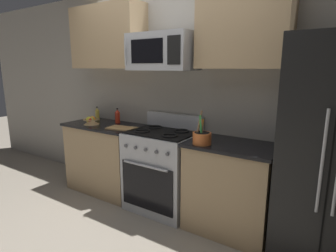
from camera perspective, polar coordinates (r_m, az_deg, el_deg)
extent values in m
plane|color=gray|center=(2.95, -9.09, -21.57)|extent=(16.00, 16.00, 0.00)
cube|color=#9E998E|center=(3.30, 2.23, 6.35)|extent=(8.00, 0.10, 2.60)
cube|color=tan|center=(3.77, -12.83, -6.62)|extent=(1.00, 0.54, 0.88)
cube|color=black|center=(3.65, -13.16, 0.16)|extent=(1.04, 0.58, 0.03)
cube|color=#B2B5BA|center=(3.21, -1.26, -9.40)|extent=(0.76, 0.58, 0.91)
cube|color=black|center=(3.02, -4.48, -12.69)|extent=(0.67, 0.01, 0.51)
cylinder|color=#B2B5BA|center=(2.91, -4.88, -8.30)|extent=(0.57, 0.02, 0.02)
cube|color=black|center=(3.07, -1.30, -1.33)|extent=(0.73, 0.52, 0.02)
cube|color=#B2B5BA|center=(3.26, 1.28, 0.96)|extent=(0.76, 0.06, 0.18)
torus|color=black|center=(3.07, -5.39, -1.04)|extent=(0.17, 0.17, 0.02)
torus|color=black|center=(2.87, 0.33, -1.95)|extent=(0.17, 0.17, 0.02)
torus|color=black|center=(3.26, -2.73, -0.23)|extent=(0.17, 0.17, 0.02)
torus|color=black|center=(3.07, 2.80, -1.02)|extent=(0.17, 0.17, 0.02)
cylinder|color=#4C4C51|center=(3.03, -8.82, -4.09)|extent=(0.04, 0.02, 0.04)
cylinder|color=#4C4C51|center=(2.95, -6.83, -4.51)|extent=(0.04, 0.02, 0.04)
cylinder|color=#4C4C51|center=(2.86, -4.72, -4.96)|extent=(0.04, 0.02, 0.04)
cylinder|color=#4C4C51|center=(2.79, -2.48, -5.42)|extent=(0.04, 0.02, 0.04)
cylinder|color=#4C4C51|center=(2.71, -0.12, -5.90)|extent=(0.04, 0.02, 0.04)
cube|color=tan|center=(2.87, 12.76, -12.74)|extent=(0.82, 0.54, 0.88)
cube|color=black|center=(2.71, 13.21, -3.96)|extent=(0.86, 0.58, 0.03)
cube|color=black|center=(2.54, 31.08, -5.44)|extent=(0.76, 0.65, 1.88)
cube|color=black|center=(2.23, 30.69, -7.71)|extent=(0.01, 0.01, 1.79)
cylinder|color=#B2B5BA|center=(2.19, 29.48, -6.60)|extent=(0.02, 0.02, 0.75)
cube|color=#B2B5BA|center=(3.01, -1.05, 15.19)|extent=(0.73, 0.40, 0.39)
cube|color=black|center=(2.89, -4.52, 15.29)|extent=(0.40, 0.01, 0.24)
cube|color=black|center=(2.70, 1.21, 15.55)|extent=(0.15, 0.01, 0.27)
cylinder|color=#B2B5BA|center=(3.03, -8.91, 15.03)|extent=(0.02, 0.02, 0.27)
cube|color=tan|center=(3.70, -12.43, 17.54)|extent=(1.03, 0.34, 0.76)
cube|color=tan|center=(2.77, 15.53, 19.35)|extent=(0.85, 0.34, 0.76)
cylinder|color=#D1662D|center=(2.64, 7.09, -2.57)|extent=(0.18, 0.18, 0.11)
cylinder|color=black|center=(2.63, 7.09, -2.38)|extent=(0.15, 0.15, 0.10)
cylinder|color=green|center=(2.60, 6.90, -0.58)|extent=(0.05, 0.03, 0.26)
cylinder|color=orange|center=(2.62, 7.10, -0.94)|extent=(0.03, 0.03, 0.22)
cylinder|color=olive|center=(2.61, 7.17, -0.94)|extent=(0.03, 0.03, 0.22)
cylinder|color=olive|center=(2.64, 6.43, 0.03)|extent=(0.04, 0.09, 0.30)
cone|color=tan|center=(3.67, -15.69, 0.84)|extent=(0.20, 0.20, 0.06)
torus|color=tan|center=(3.67, -15.72, 1.33)|extent=(0.20, 0.20, 0.01)
sphere|color=red|center=(3.66, -16.05, 1.22)|extent=(0.07, 0.07, 0.07)
sphere|color=orange|center=(3.69, -15.50, 1.37)|extent=(0.08, 0.08, 0.08)
sphere|color=yellow|center=(3.67, -16.17, 1.27)|extent=(0.08, 0.08, 0.08)
sphere|color=#9EB74C|center=(3.68, -15.65, 1.29)|extent=(0.07, 0.07, 0.07)
cube|color=tan|center=(3.32, -9.40, -0.46)|extent=(0.40, 0.26, 0.02)
cylinder|color=red|center=(3.69, -10.49, 1.75)|extent=(0.07, 0.07, 0.14)
cone|color=red|center=(3.67, -10.54, 3.15)|extent=(0.06, 0.06, 0.04)
cylinder|color=black|center=(3.67, -10.56, 3.56)|extent=(0.03, 0.03, 0.01)
cylinder|color=gold|center=(3.95, -14.52, 2.19)|extent=(0.06, 0.06, 0.14)
cone|color=gold|center=(3.93, -14.58, 3.44)|extent=(0.05, 0.05, 0.04)
cylinder|color=black|center=(3.93, -14.60, 3.81)|extent=(0.02, 0.02, 0.01)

